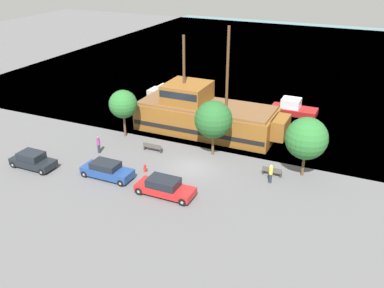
{
  "coord_description": "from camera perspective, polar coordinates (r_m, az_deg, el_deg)",
  "views": [
    {
      "loc": [
        14.15,
        -31.38,
        18.3
      ],
      "look_at": [
        -1.04,
        2.0,
        1.2
      ],
      "focal_mm": 40.0,
      "sensor_mm": 36.0,
      "label": 1
    }
  ],
  "objects": [
    {
      "name": "tree_row_east",
      "position": [
        44.42,
        -9.17,
        5.25
      ],
      "size": [
        2.92,
        2.92,
        5.0
      ],
      "color": "brown",
      "rests_on": "ground_plane"
    },
    {
      "name": "moored_boat_dockside",
      "position": [
        56.58,
        -2.89,
        6.76
      ],
      "size": [
        6.11,
        2.23,
        1.6
      ],
      "color": "#B7B2A8",
      "rests_on": "water_surface"
    },
    {
      "name": "bench_promenade_east",
      "position": [
        41.78,
        -5.28,
        -0.42
      ],
      "size": [
        1.93,
        0.45,
        0.85
      ],
      "color": "#4C4742",
      "rests_on": "ground_plane"
    },
    {
      "name": "moored_boat_outer",
      "position": [
        52.53,
        13.31,
        4.68
      ],
      "size": [
        5.41,
        2.42,
        1.81
      ],
      "color": "maroon",
      "rests_on": "water_surface"
    },
    {
      "name": "pedestrian_walking_far",
      "position": [
        36.61,
        10.44,
        -3.91
      ],
      "size": [
        0.32,
        0.32,
        1.68
      ],
      "color": "#232838",
      "rests_on": "ground_plane"
    },
    {
      "name": "tree_row_mideast",
      "position": [
        39.73,
        2.87,
        3.27
      ],
      "size": [
        3.55,
        3.55,
        5.39
      ],
      "color": "brown",
      "rests_on": "ground_plane"
    },
    {
      "name": "pedestrian_walking_near",
      "position": [
        42.1,
        -12.35,
        -0.06
      ],
      "size": [
        0.32,
        0.32,
        1.74
      ],
      "color": "#232838",
      "rests_on": "ground_plane"
    },
    {
      "name": "bench_promenade_west",
      "position": [
        37.9,
        10.63,
        -3.59
      ],
      "size": [
        1.68,
        0.45,
        0.85
      ],
      "color": "#4C4742",
      "rests_on": "ground_plane"
    },
    {
      "name": "pirate_ship",
      "position": [
        45.64,
        1.74,
        3.93
      ],
      "size": [
        16.1,
        5.72,
        11.34
      ],
      "color": "brown",
      "rests_on": "water_surface"
    },
    {
      "name": "ground_plane",
      "position": [
        38.98,
        0.18,
        -3.0
      ],
      "size": [
        160.0,
        160.0,
        0.0
      ],
      "primitive_type": "plane",
      "color": "#5B5B5E"
    },
    {
      "name": "parked_car_curb_front",
      "position": [
        41.07,
        -20.48,
        -2.05
      ],
      "size": [
        4.16,
        1.82,
        1.48
      ],
      "color": "black",
      "rests_on": "ground_plane"
    },
    {
      "name": "parked_car_curb_mid",
      "position": [
        34.44,
        -3.67,
        -5.76
      ],
      "size": [
        4.8,
        1.91,
        1.45
      ],
      "color": "#B21E1E",
      "rests_on": "ground_plane"
    },
    {
      "name": "parked_car_curb_rear",
      "position": [
        37.58,
        -11.28,
        -3.43
      ],
      "size": [
        4.56,
        1.81,
        1.46
      ],
      "color": "navy",
      "rests_on": "ground_plane"
    },
    {
      "name": "fire_hydrant",
      "position": [
        38.09,
        -6.28,
        -3.17
      ],
      "size": [
        0.42,
        0.25,
        0.76
      ],
      "color": "red",
      "rests_on": "ground_plane"
    },
    {
      "name": "tree_row_midwest",
      "position": [
        37.25,
        15.01,
        0.72
      ],
      "size": [
        3.63,
        3.63,
        5.34
      ],
      "color": "brown",
      "rests_on": "ground_plane"
    },
    {
      "name": "water_surface",
      "position": [
        78.85,
        13.7,
        10.88
      ],
      "size": [
        80.0,
        80.0,
        0.0
      ],
      "primitive_type": "plane",
      "color": "slate",
      "rests_on": "ground"
    }
  ]
}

